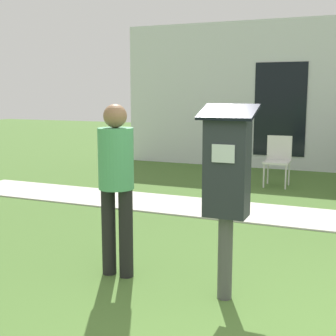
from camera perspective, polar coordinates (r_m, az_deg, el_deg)
The scene contains 4 objects.
sidewalk at distance 6.56m, azimuth 19.57°, elevation -6.05°, with size 12.00×1.10×0.02m.
parking_meter at distance 3.73m, azimuth 7.18°, elevation -1.11°, with size 0.44×0.31×1.59m.
person_standing at distance 4.23m, azimuth -6.33°, elevation -1.07°, with size 0.32×0.32×1.58m.
outdoor_chair_left at distance 8.62m, azimuth 13.27°, elevation 1.35°, with size 0.44×0.44×0.90m.
Camera 1 is at (0.29, -2.91, 1.69)m, focal length 50.00 mm.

